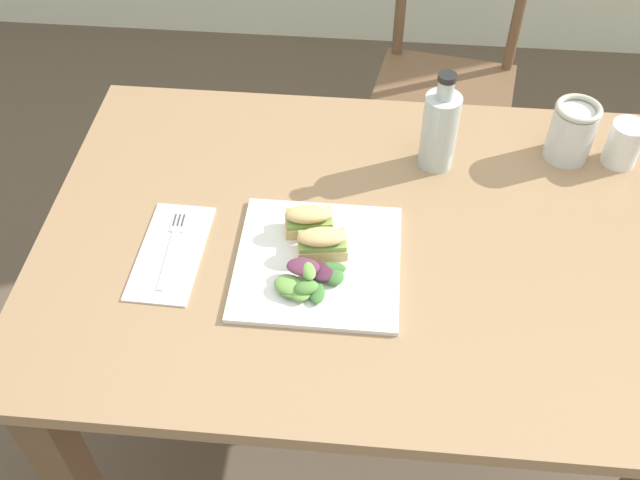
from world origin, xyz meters
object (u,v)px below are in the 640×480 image
(chair_wooden_far, at_px, (445,86))
(cup_extra_side, at_px, (624,144))
(sandwich_half_front, at_px, (322,242))
(sandwich_half_back, at_px, (309,220))
(bottle_cold_brew, at_px, (439,133))
(dining_table, at_px, (356,281))
(plate_lunch, at_px, (318,262))
(mason_jar_iced_tea, at_px, (571,134))
(fork_on_napkin, at_px, (173,244))

(chair_wooden_far, height_order, cup_extra_side, chair_wooden_far)
(chair_wooden_far, relative_size, sandwich_half_front, 9.15)
(sandwich_half_back, height_order, bottle_cold_brew, bottle_cold_brew)
(dining_table, distance_m, sandwich_half_front, 0.19)
(sandwich_half_front, distance_m, bottle_cold_brew, 0.35)
(chair_wooden_far, xyz_separation_m, cup_extra_side, (0.30, -0.65, 0.34))
(plate_lunch, bearing_deg, mason_jar_iced_tea, 35.55)
(sandwich_half_front, xyz_separation_m, bottle_cold_brew, (0.21, 0.28, 0.04))
(dining_table, height_order, fork_on_napkin, fork_on_napkin)
(chair_wooden_far, bearing_deg, cup_extra_side, -65.19)
(plate_lunch, bearing_deg, bottle_cold_brew, 54.31)
(bottle_cold_brew, relative_size, cup_extra_side, 2.28)
(chair_wooden_far, xyz_separation_m, plate_lunch, (-0.28, -0.98, 0.30))
(sandwich_half_front, xyz_separation_m, mason_jar_iced_tea, (0.47, 0.32, 0.02))
(sandwich_half_front, distance_m, sandwich_half_back, 0.06)
(plate_lunch, bearing_deg, dining_table, 47.63)
(dining_table, relative_size, bottle_cold_brew, 5.57)
(dining_table, xyz_separation_m, fork_on_napkin, (-0.34, -0.06, 0.14))
(plate_lunch, xyz_separation_m, bottle_cold_brew, (0.21, 0.30, 0.07))
(dining_table, bearing_deg, chair_wooden_far, 76.66)
(plate_lunch, relative_size, bottle_cold_brew, 1.37)
(sandwich_half_back, bearing_deg, cup_extra_side, 23.28)
(bottle_cold_brew, xyz_separation_m, cup_extra_side, (0.37, 0.04, -0.03))
(sandwich_half_back, bearing_deg, fork_on_napkin, -167.95)
(mason_jar_iced_tea, xyz_separation_m, cup_extra_side, (0.10, -0.01, -0.01))
(plate_lunch, height_order, mason_jar_iced_tea, mason_jar_iced_tea)
(sandwich_half_back, xyz_separation_m, fork_on_napkin, (-0.25, -0.05, -0.03))
(dining_table, relative_size, fork_on_napkin, 6.40)
(mason_jar_iced_tea, bearing_deg, bottle_cold_brew, -169.92)
(sandwich_half_back, relative_size, bottle_cold_brew, 0.45)
(sandwich_half_front, bearing_deg, fork_on_napkin, 179.75)
(mason_jar_iced_tea, bearing_deg, dining_table, -146.97)
(dining_table, bearing_deg, cup_extra_side, 26.52)
(chair_wooden_far, bearing_deg, sandwich_half_front, -106.07)
(bottle_cold_brew, distance_m, cup_extra_side, 0.38)
(fork_on_napkin, bearing_deg, bottle_cold_brew, 29.86)
(plate_lunch, distance_m, mason_jar_iced_tea, 0.59)
(dining_table, height_order, cup_extra_side, cup_extra_side)
(sandwich_half_front, bearing_deg, plate_lunch, -109.40)
(mason_jar_iced_tea, height_order, cup_extra_side, mason_jar_iced_tea)
(cup_extra_side, bearing_deg, mason_jar_iced_tea, 174.76)
(chair_wooden_far, xyz_separation_m, mason_jar_iced_tea, (0.20, -0.64, 0.35))
(plate_lunch, relative_size, cup_extra_side, 3.12)
(bottle_cold_brew, bearing_deg, plate_lunch, -125.69)
(chair_wooden_far, relative_size, mason_jar_iced_tea, 6.95)
(chair_wooden_far, distance_m, sandwich_half_front, 1.06)
(chair_wooden_far, height_order, fork_on_napkin, chair_wooden_far)
(sandwich_half_front, height_order, fork_on_napkin, sandwich_half_front)
(sandwich_half_back, xyz_separation_m, bottle_cold_brew, (0.23, 0.22, 0.04))
(plate_lunch, bearing_deg, sandwich_half_front, 70.60)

